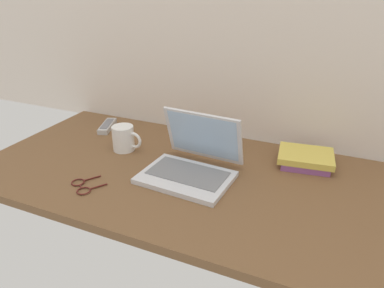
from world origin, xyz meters
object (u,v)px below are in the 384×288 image
(coffee_mug, at_px, (124,138))
(eyeglasses, at_px, (82,186))
(laptop, at_px, (192,162))
(book_stack, at_px, (305,158))
(remote_control_near, at_px, (107,126))

(coffee_mug, relative_size, eyeglasses, 0.94)
(coffee_mug, bearing_deg, eyeglasses, -84.76)
(laptop, relative_size, eyeglasses, 2.37)
(book_stack, bearing_deg, remote_control_near, -179.47)
(laptop, relative_size, book_stack, 1.49)
(laptop, bearing_deg, remote_control_near, 156.85)
(coffee_mug, distance_m, book_stack, 0.71)
(laptop, xyz_separation_m, book_stack, (0.36, 0.24, -0.02))
(coffee_mug, xyz_separation_m, remote_control_near, (-0.20, 0.16, -0.04))
(book_stack, bearing_deg, eyeglasses, -144.81)
(laptop, distance_m, remote_control_near, 0.58)
(remote_control_near, height_order, book_stack, book_stack)
(eyeglasses, bearing_deg, book_stack, 35.19)
(laptop, height_order, remote_control_near, laptop)
(coffee_mug, height_order, eyeglasses, coffee_mug)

